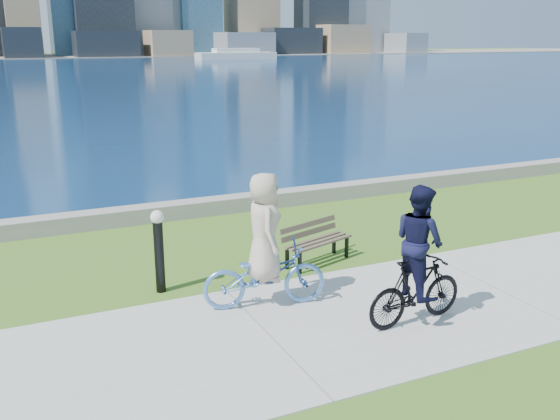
# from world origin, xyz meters

# --- Properties ---
(ground) EXTENTS (320.00, 320.00, 0.00)m
(ground) POSITION_xyz_m (0.00, 0.00, 0.00)
(ground) COLOR #3A631A
(ground) RESTS_ON ground
(concrete_path) EXTENTS (80.00, 3.50, 0.02)m
(concrete_path) POSITION_xyz_m (0.00, 0.00, 0.01)
(concrete_path) COLOR #AAAAA5
(concrete_path) RESTS_ON ground
(seawall) EXTENTS (90.00, 0.50, 0.35)m
(seawall) POSITION_xyz_m (0.00, 6.20, 0.17)
(seawall) COLOR gray
(seawall) RESTS_ON ground
(bay_water) EXTENTS (320.00, 131.00, 0.01)m
(bay_water) POSITION_xyz_m (0.00, 72.00, 0.00)
(bay_water) COLOR #0C2950
(bay_water) RESTS_ON ground
(far_shore) EXTENTS (320.00, 30.00, 0.12)m
(far_shore) POSITION_xyz_m (0.00, 130.00, 0.06)
(far_shore) COLOR slate
(far_shore) RESTS_ON ground
(ferry_far) EXTENTS (13.92, 3.98, 1.89)m
(ferry_far) POSITION_xyz_m (33.18, 98.04, 0.79)
(ferry_far) COLOR silver
(ferry_far) RESTS_ON ground
(park_bench) EXTENTS (1.48, 0.89, 0.72)m
(park_bench) POSITION_xyz_m (-2.07, 2.35, 0.44)
(park_bench) COLOR black
(park_bench) RESTS_ON ground
(bollard_lamp) EXTENTS (0.22, 0.22, 1.36)m
(bollard_lamp) POSITION_xyz_m (-4.95, 2.19, 0.78)
(bollard_lamp) COLOR black
(bollard_lamp) RESTS_ON ground
(cyclist_woman) EXTENTS (1.03, 1.96, 2.06)m
(cyclist_woman) POSITION_xyz_m (-3.67, 0.95, 0.78)
(cyclist_woman) COLOR #5589D0
(cyclist_woman) RESTS_ON ground
(cyclist_man) EXTENTS (0.64, 1.64, 2.02)m
(cyclist_man) POSITION_xyz_m (-1.96, -0.48, 0.87)
(cyclist_man) COLOR black
(cyclist_man) RESTS_ON ground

